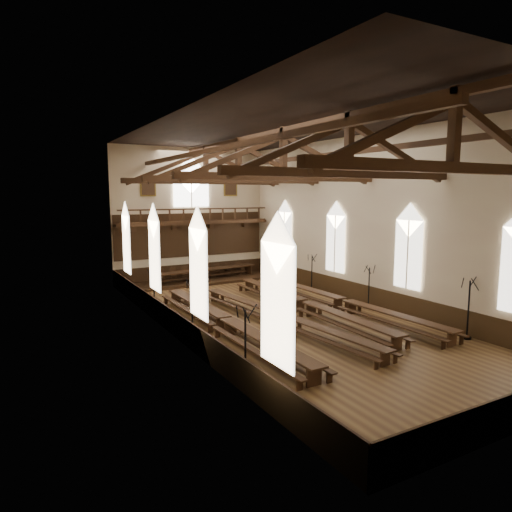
{
  "coord_description": "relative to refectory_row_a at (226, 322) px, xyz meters",
  "views": [
    {
      "loc": [
        -12.63,
        -19.83,
        6.59
      ],
      "look_at": [
        -0.75,
        1.5,
        3.23
      ],
      "focal_mm": 32.0,
      "sensor_mm": 36.0,
      "label": 1
    }
  ],
  "objects": [
    {
      "name": "candelabrum_right_far",
      "position": [
        9.21,
        5.81,
        0.2
      ],
      "size": [
        0.73,
        0.75,
        2.51
      ],
      "color": "black",
      "rests_on": "ground"
    },
    {
      "name": "candelabrum_right_mid",
      "position": [
        9.21,
        0.27,
        0.21
      ],
      "size": [
        0.77,
        0.71,
        2.52
      ],
      "color": "black",
      "rests_on": "ground"
    },
    {
      "name": "candelabrum_left_mid",
      "position": [
        -1.89,
        -0.53,
        0.32
      ],
      "size": [
        0.82,
        0.88,
        2.89
      ],
      "color": "black",
      "rests_on": "ground"
    },
    {
      "name": "wainscot_band",
      "position": [
        3.66,
        0.81,
        0.04
      ],
      "size": [
        12.0,
        26.0,
        1.2
      ],
      "color": "#301F0E",
      "rests_on": "ground"
    },
    {
      "name": "refectory_row_a",
      "position": [
        0.0,
        0.0,
        0.0
      ],
      "size": [
        1.61,
        14.59,
        0.77
      ],
      "color": "#392512",
      "rests_on": "ground"
    },
    {
      "name": "candelabrum_right_near",
      "position": [
        9.21,
        -6.16,
        0.31
      ],
      "size": [
        0.84,
        0.85,
        2.87
      ],
      "color": "black",
      "rests_on": "ground"
    },
    {
      "name": "refectory_row_c",
      "position": [
        5.36,
        1.08,
        -0.02
      ],
      "size": [
        1.67,
        14.41,
        0.75
      ],
      "color": "#392512",
      "rests_on": "ground"
    },
    {
      "name": "minstrels_gallery",
      "position": [
        3.66,
        13.47,
        3.34
      ],
      "size": [
        11.8,
        1.24,
        3.7
      ],
      "color": "#392512",
      "rests_on": "room_walls"
    },
    {
      "name": "candelabrum_left_far",
      "position": [
        -1.89,
        5.27,
        0.2
      ],
      "size": [
        0.76,
        0.71,
        2.5
      ],
      "color": "black",
      "rests_on": "ground"
    },
    {
      "name": "side_windows",
      "position": [
        3.66,
        0.81,
        3.18
      ],
      "size": [
        11.85,
        19.8,
        4.5
      ],
      "color": "white",
      "rests_on": "room_walls"
    },
    {
      "name": "room_walls",
      "position": [
        3.66,
        0.81,
        5.9
      ],
      "size": [
        26.0,
        26.0,
        26.0
      ],
      "color": "beige",
      "rests_on": "ground"
    },
    {
      "name": "candelabrum_left_near",
      "position": [
        -1.89,
        -5.55,
        0.29
      ],
      "size": [
        0.79,
        0.85,
        2.79
      ],
      "color": "black",
      "rests_on": "ground"
    },
    {
      "name": "high_chairs",
      "position": [
        4.09,
        13.03,
        0.15
      ],
      "size": [
        6.76,
        0.47,
        0.95
      ],
      "color": "#392512",
      "rests_on": "dais"
    },
    {
      "name": "roof_trusses",
      "position": [
        3.66,
        0.81,
        7.65
      ],
      "size": [
        11.7,
        25.7,
        2.8
      ],
      "color": "#392512",
      "rests_on": "room_walls"
    },
    {
      "name": "ground",
      "position": [
        3.66,
        0.81,
        -0.56
      ],
      "size": [
        26.0,
        26.0,
        0.0
      ],
      "primitive_type": "plane",
      "color": "brown",
      "rests_on": "ground"
    },
    {
      "name": "dais",
      "position": [
        4.09,
        12.21,
        -0.47
      ],
      "size": [
        11.4,
        2.87,
        0.19
      ],
      "primitive_type": "cube",
      "color": "#301F0E",
      "rests_on": "ground"
    },
    {
      "name": "refectory_row_b",
      "position": [
        2.84,
        -0.26,
        -0.07
      ],
      "size": [
        2.0,
        13.79,
        0.67
      ],
      "color": "#392512",
      "rests_on": "ground"
    },
    {
      "name": "portraits",
      "position": [
        3.66,
        13.7,
        6.54
      ],
      "size": [
        7.75,
        0.09,
        1.45
      ],
      "color": "brown",
      "rests_on": "room_walls"
    },
    {
      "name": "refectory_row_d",
      "position": [
        7.49,
        0.31,
        -0.02
      ],
      "size": [
        1.73,
        14.39,
        0.74
      ],
      "color": "#392512",
      "rests_on": "ground"
    },
    {
      "name": "end_window",
      "position": [
        3.66,
        13.7,
        6.66
      ],
      "size": [
        2.8,
        0.12,
        3.8
      ],
      "color": "white",
      "rests_on": "room_walls"
    },
    {
      "name": "high_table",
      "position": [
        4.09,
        12.21,
        0.31
      ],
      "size": [
        8.59,
        2.08,
        0.8
      ],
      "color": "#392512",
      "rests_on": "dais"
    }
  ]
}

